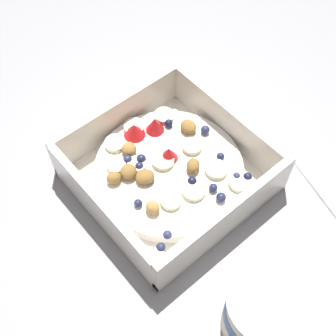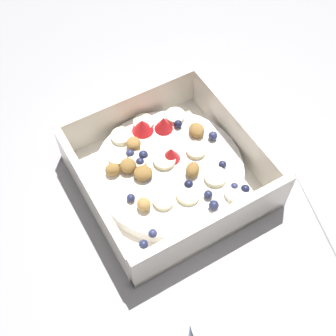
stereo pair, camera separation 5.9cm
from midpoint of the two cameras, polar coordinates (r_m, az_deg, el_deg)
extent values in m
plane|color=#9E9EA3|center=(0.62, -3.33, -0.94)|extent=(2.40, 2.40, 0.00)
cube|color=white|center=(0.61, -2.76, -1.50)|extent=(0.22, 0.22, 0.01)
cube|color=white|center=(0.64, -8.79, 5.96)|extent=(0.22, 0.01, 0.07)
cube|color=white|center=(0.55, 4.08, -6.96)|extent=(0.22, 0.01, 0.07)
cube|color=white|center=(0.63, 4.61, 5.20)|extent=(0.01, 0.20, 0.07)
cube|color=white|center=(0.56, -11.25, -5.78)|extent=(0.01, 0.20, 0.07)
cylinder|color=white|center=(0.60, -2.81, -0.78)|extent=(0.20, 0.20, 0.02)
cylinder|color=#F4EAB7|center=(0.56, -2.66, -4.28)|extent=(0.03, 0.03, 0.01)
cylinder|color=#F7EFC6|center=(0.62, -9.34, 2.84)|extent=(0.04, 0.04, 0.01)
cylinder|color=#F4EAB7|center=(0.61, 0.22, 2.50)|extent=(0.03, 0.03, 0.01)
cylinder|color=#F4EAB7|center=(0.57, 0.08, -3.14)|extent=(0.04, 0.04, 0.01)
cylinder|color=#F4EAB7|center=(0.60, -9.28, 0.12)|extent=(0.03, 0.03, 0.01)
cylinder|color=#F7EFC6|center=(0.60, -6.75, 0.21)|extent=(0.04, 0.04, 0.01)
cylinder|color=#F7EFC6|center=(0.63, -6.90, 4.92)|extent=(0.04, 0.04, 0.01)
cylinder|color=#F7EFC6|center=(0.58, 6.00, -2.01)|extent=(0.03, 0.03, 0.01)
cylinder|color=#F4EAB7|center=(0.59, -3.27, 0.51)|extent=(0.04, 0.04, 0.01)
cylinder|color=#F4EAB7|center=(0.59, 3.18, -0.41)|extent=(0.04, 0.04, 0.01)
cylinder|color=#F7EFC6|center=(0.64, -3.14, 6.34)|extent=(0.03, 0.03, 0.01)
cone|color=red|center=(0.62, -4.37, 5.22)|extent=(0.03, 0.03, 0.02)
cone|color=red|center=(0.59, -2.89, 1.74)|extent=(0.03, 0.03, 0.02)
cone|color=red|center=(0.62, -7.26, 4.34)|extent=(0.03, 0.03, 0.02)
sphere|color=#23284C|center=(0.54, -4.10, -10.05)|extent=(0.01, 0.01, 0.01)
sphere|color=navy|center=(0.58, -5.38, -1.64)|extent=(0.01, 0.01, 0.01)
sphere|color=#191E3D|center=(0.58, 7.03, -1.32)|extent=(0.01, 0.01, 0.01)
sphere|color=#23284C|center=(0.56, 3.66, -3.90)|extent=(0.01, 0.01, 0.01)
sphere|color=navy|center=(0.62, 1.88, 4.65)|extent=(0.01, 0.01, 0.01)
sphere|color=#191E3D|center=(0.63, -2.60, 5.41)|extent=(0.01, 0.01, 0.01)
sphere|color=#191E3D|center=(0.58, 0.09, -1.86)|extent=(0.01, 0.01, 0.01)
sphere|color=navy|center=(0.60, -7.87, 0.85)|extent=(0.01, 0.01, 0.01)
sphere|color=#23284C|center=(0.56, -6.76, -4.61)|extent=(0.01, 0.01, 0.01)
sphere|color=navy|center=(0.54, -3.23, -8.54)|extent=(0.01, 0.01, 0.01)
sphere|color=#23284C|center=(0.59, -6.45, 0.01)|extent=(0.01, 0.01, 0.01)
sphere|color=#23284C|center=(0.60, -6.19, 0.93)|extent=(0.01, 0.01, 0.01)
sphere|color=#23284C|center=(0.60, 3.76, 1.23)|extent=(0.01, 0.01, 0.01)
sphere|color=#23284C|center=(0.57, 2.72, -2.70)|extent=(0.01, 0.01, 0.01)
sphere|color=navy|center=(0.58, 5.68, -1.24)|extent=(0.01, 0.01, 0.01)
ellipsoid|color=olive|center=(0.58, -5.80, -1.31)|extent=(0.03, 0.03, 0.02)
ellipsoid|color=olive|center=(0.62, -0.16, 4.99)|extent=(0.02, 0.03, 0.01)
ellipsoid|color=tan|center=(0.56, -4.97, -5.16)|extent=(0.02, 0.02, 0.02)
ellipsoid|color=olive|center=(0.59, 0.26, 0.07)|extent=(0.03, 0.03, 0.02)
ellipsoid|color=#AD7F42|center=(0.61, -7.66, 2.17)|extent=(0.03, 0.03, 0.02)
ellipsoid|color=olive|center=(0.59, -7.84, -0.69)|extent=(0.03, 0.03, 0.02)
ellipsoid|color=olive|center=(0.58, -9.65, -1.43)|extent=(0.02, 0.02, 0.02)
ellipsoid|color=silver|center=(0.66, 11.49, 3.16)|extent=(0.04, 0.05, 0.01)
cylinder|color=silver|center=(0.63, 15.57, -2.67)|extent=(0.04, 0.12, 0.01)
cylinder|color=beige|center=(0.51, 8.18, -17.89)|extent=(0.08, 0.08, 0.08)
cylinder|color=#2D5193|center=(0.50, 8.24, -17.76)|extent=(0.08, 0.08, 0.02)
cylinder|color=#B7BCC6|center=(0.47, 8.81, -16.50)|extent=(0.08, 0.08, 0.00)
camera|label=1|loc=(0.03, -92.87, -4.33)|focal=48.98mm
camera|label=2|loc=(0.03, 87.13, 4.33)|focal=48.98mm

